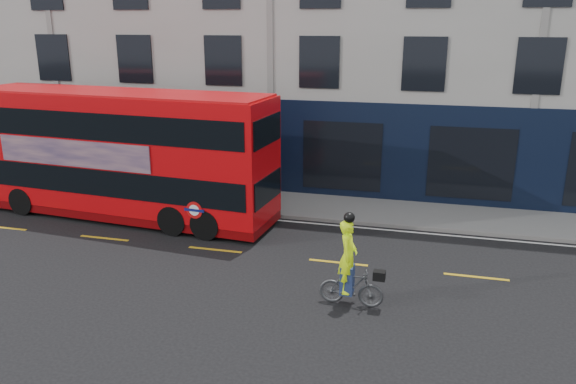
% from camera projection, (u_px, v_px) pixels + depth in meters
% --- Properties ---
extents(ground, '(120.00, 120.00, 0.00)m').
position_uv_depth(ground, '(196.00, 269.00, 16.61)').
color(ground, black).
rests_on(ground, ground).
extents(pavement, '(60.00, 3.00, 0.12)m').
position_uv_depth(pavement, '(261.00, 202.00, 22.61)').
color(pavement, slate).
rests_on(pavement, ground).
extents(kerb, '(60.00, 0.12, 0.13)m').
position_uv_depth(kerb, '(249.00, 213.00, 21.22)').
color(kerb, slate).
rests_on(kerb, ground).
extents(building_terrace, '(50.00, 10.07, 15.00)m').
position_uv_depth(building_terrace, '(299.00, 11.00, 26.43)').
color(building_terrace, '#AEABA4').
rests_on(building_terrace, ground).
extents(road_edge_line, '(58.00, 0.10, 0.01)m').
position_uv_depth(road_edge_line, '(247.00, 218.00, 20.96)').
color(road_edge_line, silver).
rests_on(road_edge_line, ground).
extents(lane_dashes, '(58.00, 0.12, 0.01)m').
position_uv_depth(lane_dashes, '(215.00, 250.00, 18.00)').
color(lane_dashes, '#C09616').
rests_on(lane_dashes, ground).
extents(bus, '(11.73, 3.57, 4.66)m').
position_uv_depth(bus, '(122.00, 154.00, 20.50)').
color(bus, red).
rests_on(bus, ground).
extents(cyclist, '(1.69, 0.71, 2.52)m').
position_uv_depth(cyclist, '(350.00, 273.00, 14.25)').
color(cyclist, '#474A4D').
rests_on(cyclist, ground).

